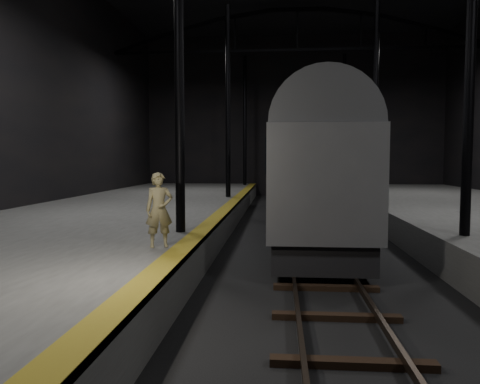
# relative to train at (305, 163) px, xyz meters

# --- Properties ---
(ground) EXTENTS (44.00, 44.00, 0.00)m
(ground) POSITION_rel_train_xyz_m (0.00, -3.52, -2.83)
(ground) COLOR black
(ground) RESTS_ON ground
(platform_left) EXTENTS (9.00, 43.80, 1.00)m
(platform_left) POSITION_rel_train_xyz_m (-7.50, -3.52, -2.33)
(platform_left) COLOR #4D4D4B
(platform_left) RESTS_ON ground
(tactile_strip) EXTENTS (0.50, 43.80, 0.01)m
(tactile_strip) POSITION_rel_train_xyz_m (-3.25, -3.52, -1.83)
(tactile_strip) COLOR olive
(tactile_strip) RESTS_ON platform_left
(track) EXTENTS (2.40, 43.00, 0.24)m
(track) POSITION_rel_train_xyz_m (0.00, -3.52, -2.76)
(track) COLOR #3F3328
(track) RESTS_ON ground
(train) EXTENTS (2.85, 18.98, 5.07)m
(train) POSITION_rel_train_xyz_m (0.00, 0.00, 0.00)
(train) COLOR #A6A9AE
(train) RESTS_ON ground
(woman) EXTENTS (0.73, 0.61, 1.71)m
(woman) POSITION_rel_train_xyz_m (-3.80, -9.80, -0.98)
(woman) COLOR #8D8256
(woman) RESTS_ON platform_left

